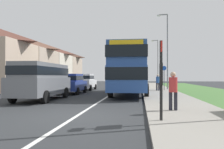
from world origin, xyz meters
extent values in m
plane|color=#2D3033|center=(0.00, 0.00, 0.00)|extent=(120.00, 120.00, 0.00)
cube|color=silver|center=(0.00, 8.00, 0.00)|extent=(0.14, 60.00, 0.01)
cube|color=gray|center=(4.20, 6.00, 0.06)|extent=(3.20, 68.00, 0.12)
cube|color=#284C93|center=(1.55, 10.36, 1.32)|extent=(2.50, 10.76, 1.65)
cube|color=#284C93|center=(1.55, 10.36, 2.92)|extent=(2.45, 10.54, 1.55)
cube|color=black|center=(1.55, 10.36, 1.65)|extent=(2.53, 10.81, 0.76)
cube|color=black|center=(1.55, 10.36, 3.00)|extent=(2.53, 10.81, 0.72)
cube|color=gold|center=(1.55, 5.04, 3.42)|extent=(2.00, 0.08, 0.44)
cylinder|color=black|center=(0.30, 13.70, 0.50)|extent=(0.30, 1.00, 1.00)
cylinder|color=black|center=(2.80, 13.70, 0.50)|extent=(0.30, 1.00, 1.00)
cylinder|color=black|center=(0.30, 7.41, 0.50)|extent=(0.30, 1.00, 1.00)
cylinder|color=black|center=(2.80, 7.41, 0.50)|extent=(0.30, 1.00, 1.00)
cube|color=slate|center=(-3.72, 5.18, 0.89)|extent=(1.95, 5.35, 1.06)
cube|color=slate|center=(-3.72, 5.18, 1.85)|extent=(1.72, 4.92, 0.86)
cube|color=black|center=(-3.72, 5.18, 1.80)|extent=(1.76, 4.97, 0.48)
cylinder|color=black|center=(-4.68, 6.84, 0.36)|extent=(0.20, 0.72, 0.72)
cylinder|color=black|center=(-2.77, 6.84, 0.36)|extent=(0.20, 0.72, 0.72)
cylinder|color=black|center=(-4.68, 3.52, 0.36)|extent=(0.20, 0.72, 0.72)
cylinder|color=black|center=(-2.77, 3.52, 0.36)|extent=(0.20, 0.72, 0.72)
cube|color=navy|center=(-3.51, 10.47, 0.68)|extent=(1.85, 3.97, 0.77)
cube|color=navy|center=(-3.51, 10.27, 1.38)|extent=(1.62, 2.18, 0.63)
cube|color=black|center=(-3.51, 10.27, 1.35)|extent=(1.66, 2.20, 0.35)
cylinder|color=black|center=(-4.42, 11.70, 0.30)|extent=(0.20, 0.60, 0.60)
cylinder|color=black|center=(-2.61, 11.70, 0.30)|extent=(0.20, 0.60, 0.60)
cylinder|color=black|center=(-4.42, 9.24, 0.30)|extent=(0.20, 0.60, 0.60)
cylinder|color=black|center=(-2.61, 9.24, 0.30)|extent=(0.20, 0.60, 0.60)
cube|color=silver|center=(-3.60, 15.67, 0.70)|extent=(1.82, 3.93, 0.79)
cube|color=silver|center=(-3.60, 15.48, 1.42)|extent=(1.60, 2.16, 0.65)
cube|color=black|center=(-3.60, 15.48, 1.39)|extent=(1.64, 2.18, 0.36)
cylinder|color=black|center=(-4.49, 16.89, 0.30)|extent=(0.20, 0.60, 0.60)
cylinder|color=black|center=(-2.71, 16.89, 0.30)|extent=(0.20, 0.60, 0.60)
cylinder|color=black|center=(-4.49, 14.45, 0.30)|extent=(0.20, 0.60, 0.60)
cylinder|color=black|center=(-2.71, 14.45, 0.30)|extent=(0.20, 0.60, 0.60)
cylinder|color=#23232D|center=(3.57, 1.13, 0.42)|extent=(0.14, 0.14, 0.85)
cylinder|color=#23232D|center=(3.77, 1.13, 0.42)|extent=(0.14, 0.14, 0.85)
cylinder|color=#BF3333|center=(3.67, 1.13, 1.15)|extent=(0.34, 0.34, 0.60)
sphere|color=tan|center=(3.67, 1.13, 1.56)|extent=(0.22, 0.22, 0.22)
cylinder|color=#23232D|center=(3.98, 13.79, 0.42)|extent=(0.14, 0.14, 0.85)
cylinder|color=#23232D|center=(4.18, 13.79, 0.42)|extent=(0.14, 0.14, 0.85)
cylinder|color=#2D599E|center=(4.08, 13.79, 1.15)|extent=(0.34, 0.34, 0.60)
sphere|color=tan|center=(4.08, 13.79, 1.56)|extent=(0.22, 0.22, 0.22)
cylinder|color=black|center=(3.00, -1.00, 1.30)|extent=(0.09, 0.09, 2.60)
cube|color=red|center=(3.00, -1.00, 2.40)|extent=(0.04, 0.44, 0.32)
cube|color=black|center=(3.00, -0.98, 1.55)|extent=(0.06, 0.52, 0.68)
cylinder|color=slate|center=(4.74, 14.44, 1.05)|extent=(0.08, 0.08, 2.10)
cylinder|color=blue|center=(4.74, 14.44, 2.30)|extent=(0.44, 0.03, 0.44)
cylinder|color=slate|center=(5.29, 16.25, 4.09)|extent=(0.12, 0.12, 8.17)
cube|color=slate|center=(4.84, 16.25, 8.12)|extent=(0.90, 0.10, 0.10)
cube|color=silver|center=(4.39, 16.25, 8.05)|extent=(0.36, 0.20, 0.14)
cylinder|color=slate|center=(5.40, 30.27, 3.83)|extent=(0.12, 0.12, 7.65)
cube|color=slate|center=(4.95, 30.27, 7.60)|extent=(0.90, 0.10, 0.10)
cube|color=silver|center=(4.50, 30.27, 7.53)|extent=(0.36, 0.20, 0.14)
cube|color=tan|center=(-12.34, 18.99, 2.46)|extent=(6.73, 6.25, 4.91)
pyramid|color=brown|center=(-12.34, 18.99, 5.72)|extent=(6.73, 6.25, 1.62)
cube|color=beige|center=(-12.34, 25.37, 2.46)|extent=(6.73, 6.25, 4.91)
pyramid|color=brown|center=(-12.34, 25.37, 5.72)|extent=(6.73, 6.25, 1.62)
cube|color=tan|center=(-12.34, 31.75, 2.46)|extent=(6.73, 6.25, 4.91)
pyramid|color=#4C3328|center=(-12.34, 31.75, 5.72)|extent=(6.73, 6.25, 1.62)
camera|label=1|loc=(2.34, -8.04, 1.48)|focal=35.62mm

